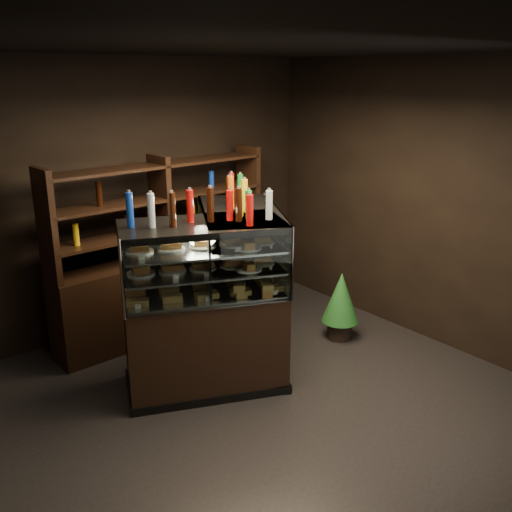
# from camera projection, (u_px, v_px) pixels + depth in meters

# --- Properties ---
(ground) EXTENTS (5.00, 5.00, 0.00)m
(ground) POSITION_uv_depth(u_px,v_px,m) (258.00, 421.00, 4.84)
(ground) COLOR black
(ground) RESTS_ON ground
(room_shell) EXTENTS (5.02, 5.02, 3.01)m
(room_shell) POSITION_uv_depth(u_px,v_px,m) (258.00, 197.00, 4.24)
(room_shell) COLOR black
(room_shell) RESTS_ON ground
(display_case) EXTENTS (2.05, 1.63, 1.59)m
(display_case) POSITION_uv_depth(u_px,v_px,m) (224.00, 323.00, 5.47)
(display_case) COLOR black
(display_case) RESTS_ON ground
(food_display) EXTENTS (1.63, 1.24, 0.48)m
(food_display) POSITION_uv_depth(u_px,v_px,m) (223.00, 254.00, 5.26)
(food_display) COLOR #D18C4B
(food_display) RESTS_ON display_case
(bottles_top) EXTENTS (1.46, 1.10, 0.30)m
(bottles_top) POSITION_uv_depth(u_px,v_px,m) (221.00, 201.00, 5.10)
(bottles_top) COLOR black
(bottles_top) RESTS_ON display_case
(potted_conifer) EXTENTS (0.41, 0.41, 0.87)m
(potted_conifer) POSITION_uv_depth(u_px,v_px,m) (341.00, 296.00, 6.21)
(potted_conifer) COLOR black
(potted_conifer) RESTS_ON ground
(back_shelving) EXTENTS (2.57, 0.57, 2.00)m
(back_shelving) POSITION_uv_depth(u_px,v_px,m) (164.00, 281.00, 6.35)
(back_shelving) COLOR black
(back_shelving) RESTS_ON ground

